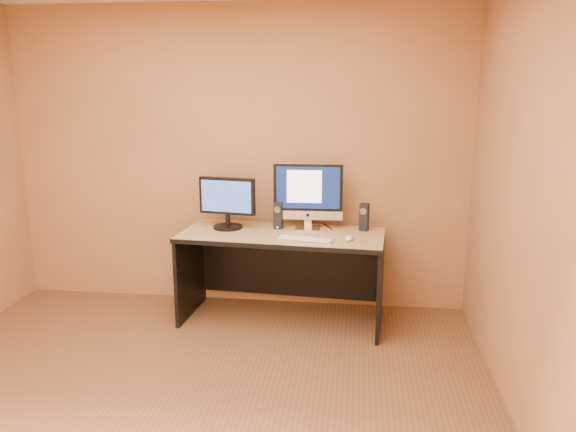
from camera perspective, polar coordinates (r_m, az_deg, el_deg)
The scene contains 11 objects.
floor at distance 3.54m, azimuth -12.15°, elevation -20.12°, with size 4.00×4.00×0.00m, color brown.
walls at distance 3.03m, azimuth -13.33°, elevation 0.93°, with size 4.00×4.00×2.60m, color #AB6C45, non-canonical shape.
desk at distance 4.65m, azimuth -0.61°, elevation -6.25°, with size 1.63×0.71×0.75m, color tan, non-canonical shape.
imac at distance 4.62m, azimuth 2.03°, elevation 2.06°, with size 0.58×0.21×0.56m, color silver, non-canonical shape.
second_monitor at distance 4.68m, azimuth -6.18°, elevation 1.31°, with size 0.49×0.24×0.43m, color black, non-canonical shape.
speaker_left at distance 4.67m, azimuth -0.98°, elevation 0.08°, with size 0.07×0.07×0.22m, color black, non-canonical shape.
speaker_right at distance 4.65m, azimuth 7.75°, elevation -0.11°, with size 0.07×0.07×0.22m, color black, non-canonical shape.
keyboard at distance 4.33m, azimuth 1.72°, elevation -2.38°, with size 0.44×0.12×0.02m, color silver.
mouse at distance 4.35m, azimuth 6.20°, elevation -2.25°, with size 0.06×0.10×0.04m, color white.
cable_a at distance 4.76m, azimuth 4.02°, elevation -1.05°, with size 0.01×0.01×0.22m, color black.
cable_b at distance 4.83m, azimuth 1.92°, elevation -0.81°, with size 0.01×0.01×0.18m, color black.
Camera 1 is at (1.05, -2.77, 1.92)m, focal length 35.00 mm.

